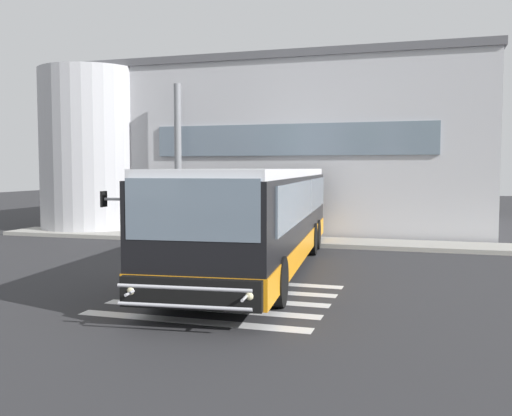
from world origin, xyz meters
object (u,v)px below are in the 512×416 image
at_px(entry_support_column, 178,159).
at_px(safety_bollard_yellow, 305,235).
at_px(passenger_near_column, 194,211).
at_px(bus_main_foreground, 258,220).
at_px(passenger_at_curb_edge, 241,213).
at_px(passenger_by_doorway, 214,212).

xyz_separation_m(entry_support_column, safety_bollard_yellow, (5.48, -1.80, -2.63)).
distance_m(passenger_near_column, safety_bollard_yellow, 4.94).
bearing_deg(safety_bollard_yellow, passenger_near_column, 162.75).
relative_size(bus_main_foreground, passenger_near_column, 7.46).
xyz_separation_m(bus_main_foreground, passenger_at_curb_edge, (-2.17, 5.08, -0.26)).
distance_m(passenger_by_doorway, safety_bollard_yellow, 3.82).
height_order(entry_support_column, passenger_at_curb_edge, entry_support_column).
distance_m(passenger_by_doorway, passenger_at_curb_edge, 1.06).
xyz_separation_m(passenger_near_column, passenger_by_doorway, (1.03, -0.48, 0.00)).
relative_size(passenger_at_curb_edge, safety_bollard_yellow, 1.86).
bearing_deg(passenger_near_column, passenger_at_curb_edge, -15.24).
bearing_deg(passenger_at_curb_edge, passenger_near_column, 164.76).
relative_size(entry_support_column, safety_bollard_yellow, 6.51).
distance_m(bus_main_foreground, safety_bollard_yellow, 4.31).
height_order(passenger_near_column, passenger_at_curb_edge, same).
distance_m(bus_main_foreground, passenger_at_curb_edge, 5.53).
relative_size(entry_support_column, passenger_at_curb_edge, 3.50).
height_order(entry_support_column, safety_bollard_yellow, entry_support_column).
relative_size(bus_main_foreground, safety_bollard_yellow, 13.88).
height_order(entry_support_column, bus_main_foreground, entry_support_column).
xyz_separation_m(entry_support_column, passenger_at_curb_edge, (2.89, -0.92, -2.00)).
height_order(entry_support_column, passenger_near_column, entry_support_column).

